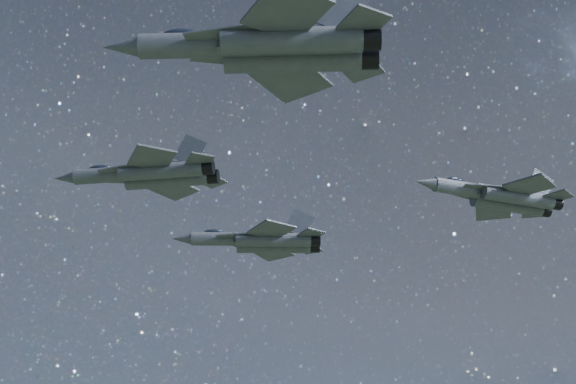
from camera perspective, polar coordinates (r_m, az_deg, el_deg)
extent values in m
cylinder|color=#373C45|center=(73.59, -12.51, 1.20)|extent=(6.76, 3.10, 1.40)
cone|color=#373C45|center=(75.18, -15.58, 0.97)|extent=(2.40, 1.78, 1.25)
ellipsoid|color=#1A212F|center=(74.26, -13.24, 1.61)|extent=(2.30, 1.47, 0.69)
cube|color=#373C45|center=(72.09, -9.05, 1.44)|extent=(7.44, 3.24, 1.16)
cylinder|color=#373C45|center=(71.04, -9.00, 1.49)|extent=(7.62, 3.34, 1.40)
cylinder|color=#373C45|center=(72.57, -8.59, 0.86)|extent=(7.62, 3.34, 1.40)
cylinder|color=black|center=(69.97, -5.78, 1.73)|extent=(1.46, 1.55, 1.29)
cylinder|color=black|center=(71.52, -5.43, 1.09)|extent=(1.46, 1.55, 1.29)
cube|color=#373C45|center=(71.99, -11.64, 1.65)|extent=(4.61, 2.95, 0.11)
cube|color=#373C45|center=(74.01, -11.03, 0.81)|extent=(4.72, 1.34, 0.11)
cube|color=#373C45|center=(69.37, -9.65, 2.41)|extent=(4.36, 4.66, 0.18)
cube|color=#373C45|center=(74.54, -8.25, 0.25)|extent=(5.14, 5.11, 0.18)
cube|color=#373C45|center=(69.14, -6.29, 2.28)|extent=(2.56, 2.69, 0.13)
cube|color=#373C45|center=(72.69, -5.49, 0.79)|extent=(3.04, 3.04, 0.13)
cube|color=#373C45|center=(70.94, -6.96, 2.95)|extent=(2.97, 1.20, 3.19)
cube|color=#373C45|center=(72.84, -6.50, 2.12)|extent=(3.09, 0.72, 3.19)
cylinder|color=#373C45|center=(86.52, -4.56, -3.34)|extent=(7.14, 2.22, 1.48)
cone|color=#373C45|center=(86.96, -7.56, -3.31)|extent=(2.41, 1.56, 1.33)
ellipsoid|color=#1A212F|center=(86.88, -5.29, -2.90)|extent=(2.35, 1.23, 0.73)
cube|color=#373C45|center=(86.30, -1.28, -3.39)|extent=(7.89, 2.25, 1.23)
cylinder|color=#373C45|center=(85.25, -1.04, -3.42)|extent=(8.08, 2.32, 1.48)
cylinder|color=#373C45|center=(87.01, -1.03, -3.89)|extent=(8.08, 2.32, 1.48)
cylinder|color=black|center=(85.32, 1.90, -3.42)|extent=(1.37, 1.49, 1.37)
cylinder|color=black|center=(87.08, 1.85, -3.89)|extent=(1.37, 1.49, 1.37)
cube|color=#373C45|center=(85.19, -3.47, -3.09)|extent=(5.02, 2.45, 0.11)
cube|color=#373C45|center=(87.56, -3.39, -3.73)|extent=(5.00, 1.46, 0.11)
cube|color=#373C45|center=(83.22, -1.18, -2.71)|extent=(5.02, 5.24, 0.19)
cube|color=#373C45|center=(89.20, -1.14, -4.31)|extent=(5.35, 5.43, 0.19)
cube|color=#373C45|center=(84.24, 1.67, -2.99)|extent=(2.95, 3.05, 0.14)
cube|color=#373C45|center=(88.28, 1.57, -4.07)|extent=(3.16, 3.20, 0.14)
cube|color=#373C45|center=(85.74, 0.81, -2.25)|extent=(3.27, 0.77, 3.38)
cube|color=#373C45|center=(87.93, 0.78, -2.86)|extent=(3.31, 0.51, 3.38)
cylinder|color=#373C45|center=(56.93, -6.26, 10.33)|extent=(8.64, 3.05, 1.79)
cone|color=#373C45|center=(57.94, -11.73, 10.06)|extent=(2.96, 2.00, 1.60)
ellipsoid|color=#1A212F|center=(57.64, -7.60, 10.96)|extent=(2.87, 1.60, 0.88)
cube|color=#373C45|center=(56.40, -0.17, 10.47)|extent=(9.54, 3.12, 1.49)
cylinder|color=#373C45|center=(55.16, 0.27, 10.74)|extent=(9.77, 3.22, 1.79)
cylinder|color=#373C45|center=(57.02, 0.34, 9.39)|extent=(9.77, 3.22, 1.79)
cylinder|color=black|center=(55.28, 5.83, 10.80)|extent=(1.72, 1.85, 1.65)
cylinder|color=black|center=(57.14, 5.70, 9.45)|extent=(1.72, 1.85, 1.65)
cube|color=#373C45|center=(55.37, -4.33, 11.23)|extent=(6.03, 3.19, 0.14)
cube|color=#373C45|center=(57.86, -4.01, 9.40)|extent=(6.00, 1.50, 0.14)
cube|color=#373C45|center=(53.12, -0.08, 12.69)|extent=(5.94, 6.24, 0.23)
cube|color=#373C45|center=(59.43, 0.20, 8.05)|extent=(6.51, 6.57, 0.23)
cube|color=#373C45|center=(54.20, 5.42, 11.93)|extent=(3.49, 3.62, 0.17)
cube|color=#373C45|center=(58.46, 5.16, 8.80)|extent=(3.84, 3.88, 0.17)
cube|color=#373C45|center=(56.26, 3.72, 12.75)|extent=(3.91, 1.10, 4.07)
cube|color=#373C45|center=(58.54, 3.66, 11.02)|extent=(3.99, 0.66, 4.07)
cylinder|color=#373C45|center=(76.81, 12.55, 0.19)|extent=(6.73, 2.77, 1.39)
cone|color=#373C45|center=(74.80, 9.73, 0.65)|extent=(2.35, 1.68, 1.25)
ellipsoid|color=#1A212F|center=(76.58, 11.81, 0.75)|extent=(2.27, 1.37, 0.69)
cube|color=#373C45|center=(79.17, 15.43, -0.32)|extent=(7.42, 2.87, 1.16)
cylinder|color=#373C45|center=(78.55, 16.03, -0.36)|extent=(7.60, 2.96, 1.39)
cylinder|color=#373C45|center=(79.86, 15.33, -0.87)|extent=(7.60, 2.96, 1.39)
cylinder|color=black|center=(80.85, 18.43, -0.75)|extent=(1.41, 1.50, 1.28)
cylinder|color=black|center=(82.13, 17.71, -1.25)|extent=(1.41, 1.50, 1.28)
cube|color=#373C45|center=(76.67, 14.04, 0.31)|extent=(4.65, 1.09, 0.11)
cube|color=#373C45|center=(78.48, 13.12, -0.41)|extent=(4.64, 2.74, 0.11)
cube|color=#373C45|center=(76.97, 16.78, 0.42)|extent=(5.10, 5.10, 0.18)
cube|color=#373C45|center=(81.44, 14.40, -1.33)|extent=(4.47, 4.74, 0.18)
cube|color=#373C45|center=(79.90, 18.69, -0.27)|extent=(3.01, 3.02, 0.13)
cube|color=#373C45|center=(82.84, 17.04, -1.42)|extent=(2.62, 2.74, 0.13)
cube|color=#373C45|center=(80.52, 17.49, 0.55)|extent=(3.09, 0.57, 3.17)
cube|color=#373C45|center=(82.12, 16.61, -0.10)|extent=(3.00, 1.05, 3.17)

